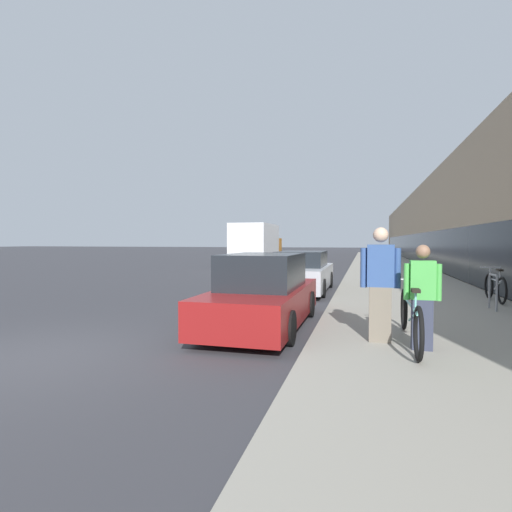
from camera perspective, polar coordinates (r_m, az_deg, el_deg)
The scene contains 11 objects.
ground_plane at distance 6.98m, azimuth -29.45°, elevation -12.78°, with size 220.00×220.00×0.00m, color #38383D.
sidewalk_slab at distance 25.88m, azimuth 18.44°, elevation -1.73°, with size 4.67×70.00×0.15m.
storefront_facade at distance 34.94m, azimuth 29.92°, elevation 3.74°, with size 10.01×70.00×5.85m.
tandem_bicycle at distance 6.83m, azimuth 21.17°, elevation -8.24°, with size 0.52×2.77×0.94m.
person_rider at distance 6.44m, azimuth 22.66°, elevation -5.42°, with size 0.53×0.21×1.56m.
person_bystander at distance 6.71m, azimuth 17.32°, elevation -3.87°, with size 0.62×0.24×1.83m.
bike_rack_hoop at distance 10.93m, azimuth 30.77°, elevation -3.94°, with size 0.05×0.60×0.84m.
cruiser_bike_nearest at distance 12.48m, azimuth 30.99°, elevation -3.85°, with size 0.52×1.81×0.90m.
parked_sedan_curbside at distance 8.23m, azimuth 1.04°, elevation -5.48°, with size 1.74×4.42×1.50m.
vintage_roadster_curbside at distance 14.11m, azimuth 6.55°, elevation -2.40°, with size 1.91×4.73×1.41m.
moving_truck at distance 27.74m, azimuth 0.10°, elevation 1.53°, with size 2.48×6.10×2.93m.
Camera 1 is at (4.77, -4.78, 1.76)m, focal length 28.00 mm.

